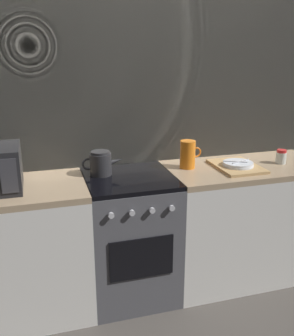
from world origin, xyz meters
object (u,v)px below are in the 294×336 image
stove_unit (130,237)px  dish_pile (237,165)px  kettle (101,163)px  spice_jar (281,157)px  pitcher (188,154)px

stove_unit → dish_pile: 0.92m
kettle → spice_jar: bearing=-5.0°
dish_pile → pitcher: bearing=162.6°
stove_unit → pitcher: size_ratio=4.50×
stove_unit → spice_jar: spice_jar is taller
dish_pile → spice_jar: bearing=1.5°
kettle → pitcher: size_ratio=1.42×
dish_pile → stove_unit: bearing=177.8°
spice_jar → stove_unit: bearing=179.0°
dish_pile → spice_jar: size_ratio=3.81×
pitcher → dish_pile: 0.37m
spice_jar → kettle: bearing=175.0°
kettle → spice_jar: 1.34m
pitcher → spice_jar: 0.72m
pitcher → spice_jar: (0.71, -0.10, -0.05)m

